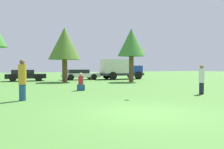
{
  "coord_description": "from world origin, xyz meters",
  "views": [
    {
      "loc": [
        -3.99,
        -6.65,
        1.55
      ],
      "look_at": [
        1.07,
        5.09,
        1.12
      ],
      "focal_mm": 36.54,
      "sensor_mm": 36.0,
      "label": 1
    }
  ],
  "objects_px": {
    "frisbee": "(143,51)",
    "bystander_sitting": "(81,83)",
    "person_catcher": "(202,79)",
    "delivery_truck_blue": "(120,69)",
    "person_thrower": "(22,80)",
    "parked_car_white": "(80,74)",
    "tree_1": "(65,44)",
    "tree_2": "(131,43)",
    "parked_car_black": "(25,75)"
  },
  "relations": [
    {
      "from": "delivery_truck_blue",
      "to": "parked_car_white",
      "type": "bearing_deg",
      "value": 173.4
    },
    {
      "from": "parked_car_white",
      "to": "person_thrower",
      "type": "bearing_deg",
      "value": -113.5
    },
    {
      "from": "tree_1",
      "to": "frisbee",
      "type": "bearing_deg",
      "value": -83.99
    },
    {
      "from": "person_thrower",
      "to": "parked_car_white",
      "type": "distance_m",
      "value": 16.88
    },
    {
      "from": "delivery_truck_blue",
      "to": "frisbee",
      "type": "bearing_deg",
      "value": -110.39
    },
    {
      "from": "frisbee",
      "to": "bystander_sitting",
      "type": "xyz_separation_m",
      "value": [
        -2.1,
        4.34,
        -1.91
      ]
    },
    {
      "from": "person_catcher",
      "to": "tree_1",
      "type": "relative_size",
      "value": 0.3
    },
    {
      "from": "person_thrower",
      "to": "frisbee",
      "type": "distance_m",
      "value": 6.04
    },
    {
      "from": "person_thrower",
      "to": "delivery_truck_blue",
      "type": "bearing_deg",
      "value": 59.49
    },
    {
      "from": "frisbee",
      "to": "tree_1",
      "type": "relative_size",
      "value": 0.05
    },
    {
      "from": "tree_2",
      "to": "delivery_truck_blue",
      "type": "distance_m",
      "value": 5.96
    },
    {
      "from": "person_thrower",
      "to": "tree_2",
      "type": "bearing_deg",
      "value": 49.89
    },
    {
      "from": "person_thrower",
      "to": "person_catcher",
      "type": "xyz_separation_m",
      "value": [
        9.43,
        -1.37,
        -0.1
      ]
    },
    {
      "from": "frisbee",
      "to": "bystander_sitting",
      "type": "height_order",
      "value": "frisbee"
    },
    {
      "from": "person_thrower",
      "to": "person_catcher",
      "type": "relative_size",
      "value": 1.13
    },
    {
      "from": "parked_car_white",
      "to": "person_catcher",
      "type": "bearing_deg",
      "value": -80.78
    },
    {
      "from": "tree_1",
      "to": "delivery_truck_blue",
      "type": "distance_m",
      "value": 8.37
    },
    {
      "from": "parked_car_black",
      "to": "person_catcher",
      "type": "bearing_deg",
      "value": -61.87
    },
    {
      "from": "person_thrower",
      "to": "tree_2",
      "type": "xyz_separation_m",
      "value": [
        10.75,
        9.55,
        3.04
      ]
    },
    {
      "from": "tree_2",
      "to": "bystander_sitting",
      "type": "bearing_deg",
      "value": -138.46
    },
    {
      "from": "tree_1",
      "to": "delivery_truck_blue",
      "type": "relative_size",
      "value": 0.99
    },
    {
      "from": "person_thrower",
      "to": "bystander_sitting",
      "type": "bearing_deg",
      "value": 50.03
    },
    {
      "from": "bystander_sitting",
      "to": "person_thrower",
      "type": "bearing_deg",
      "value": -138.25
    },
    {
      "from": "person_catcher",
      "to": "person_thrower",
      "type": "bearing_deg",
      "value": 0.0
    },
    {
      "from": "person_thrower",
      "to": "parked_car_black",
      "type": "height_order",
      "value": "person_thrower"
    },
    {
      "from": "frisbee",
      "to": "parked_car_black",
      "type": "distance_m",
      "value": 17.28
    },
    {
      "from": "person_catcher",
      "to": "delivery_truck_blue",
      "type": "height_order",
      "value": "delivery_truck_blue"
    },
    {
      "from": "tree_1",
      "to": "delivery_truck_blue",
      "type": "xyz_separation_m",
      "value": [
        7.47,
        2.78,
        -2.56
      ]
    },
    {
      "from": "parked_car_black",
      "to": "frisbee",
      "type": "bearing_deg",
      "value": -72.28
    },
    {
      "from": "bystander_sitting",
      "to": "tree_1",
      "type": "relative_size",
      "value": 0.21
    },
    {
      "from": "person_catcher",
      "to": "delivery_truck_blue",
      "type": "xyz_separation_m",
      "value": [
        2.44,
        16.14,
        0.47
      ]
    },
    {
      "from": "person_thrower",
      "to": "person_catcher",
      "type": "bearing_deg",
      "value": 0.0
    },
    {
      "from": "frisbee",
      "to": "tree_2",
      "type": "relative_size",
      "value": 0.05
    },
    {
      "from": "person_thrower",
      "to": "tree_1",
      "type": "bearing_deg",
      "value": 78.14
    },
    {
      "from": "tree_2",
      "to": "frisbee",
      "type": "bearing_deg",
      "value": -115.13
    },
    {
      "from": "frisbee",
      "to": "person_thrower",
      "type": "bearing_deg",
      "value": 169.47
    },
    {
      "from": "person_catcher",
      "to": "bystander_sitting",
      "type": "relative_size",
      "value": 1.44
    },
    {
      "from": "bystander_sitting",
      "to": "tree_2",
      "type": "xyz_separation_m",
      "value": [
        7.09,
        6.28,
        3.52
      ]
    },
    {
      "from": "tree_1",
      "to": "parked_car_black",
      "type": "height_order",
      "value": "tree_1"
    },
    {
      "from": "bystander_sitting",
      "to": "parked_car_white",
      "type": "relative_size",
      "value": 0.26
    },
    {
      "from": "frisbee",
      "to": "bystander_sitting",
      "type": "distance_m",
      "value": 5.19
    },
    {
      "from": "bystander_sitting",
      "to": "parked_car_black",
      "type": "height_order",
      "value": "parked_car_black"
    },
    {
      "from": "person_catcher",
      "to": "parked_car_black",
      "type": "relative_size",
      "value": 0.4
    },
    {
      "from": "frisbee",
      "to": "tree_2",
      "type": "distance_m",
      "value": 11.84
    },
    {
      "from": "parked_car_black",
      "to": "bystander_sitting",
      "type": "bearing_deg",
      "value": -75.67
    },
    {
      "from": "bystander_sitting",
      "to": "tree_2",
      "type": "bearing_deg",
      "value": 41.54
    },
    {
      "from": "person_catcher",
      "to": "frisbee",
      "type": "distance_m",
      "value": 3.98
    },
    {
      "from": "bystander_sitting",
      "to": "delivery_truck_blue",
      "type": "xyz_separation_m",
      "value": [
        8.2,
        11.49,
        0.84
      ]
    },
    {
      "from": "bystander_sitting",
      "to": "person_catcher",
      "type": "bearing_deg",
      "value": -38.87
    },
    {
      "from": "tree_1",
      "to": "parked_car_white",
      "type": "relative_size",
      "value": 1.24
    }
  ]
}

